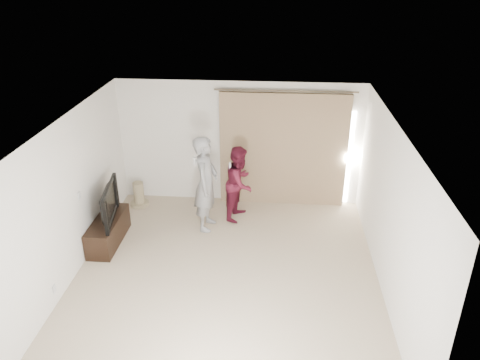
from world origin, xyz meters
name	(u,v)px	position (x,y,z in m)	size (l,w,h in m)	color
floor	(226,276)	(0.00, 0.00, 0.00)	(5.50, 5.50, 0.00)	#C1AC90
wall_back	(240,143)	(0.00, 2.75, 1.30)	(5.00, 0.04, 2.60)	white
wall_left	(67,201)	(-2.50, 0.00, 1.30)	(0.04, 5.50, 2.60)	white
ceiling	(224,127)	(0.00, 0.00, 2.60)	(5.00, 5.50, 0.01)	silver
curtain	(284,150)	(0.91, 2.68, 1.20)	(2.80, 0.11, 2.46)	tan
tv_console	(108,231)	(-2.27, 0.85, 0.24)	(0.44, 1.27, 0.49)	black
tv	(104,203)	(-2.27, 0.85, 0.82)	(1.15, 0.15, 0.66)	black
scratching_post	(139,196)	(-2.10, 2.30, 0.21)	(0.39, 0.39, 0.53)	tan
person_man	(206,184)	(-0.53, 1.55, 0.94)	(0.51, 0.72, 1.87)	gray
person_woman	(240,183)	(0.07, 2.00, 0.76)	(0.76, 0.87, 1.52)	#591427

